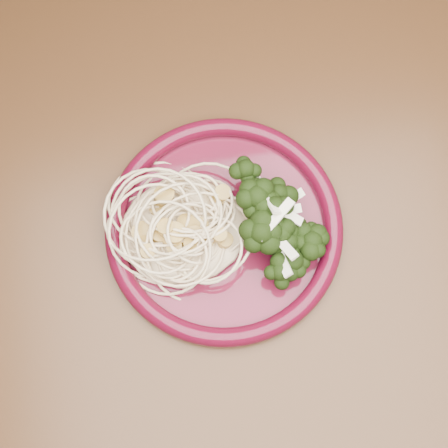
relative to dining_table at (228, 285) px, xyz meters
The scene contains 6 objects.
dining_table is the anchor object (origin of this frame).
dinner_plate 0.11m from the dining_table, 87.43° to the left, with size 0.26×0.26×0.02m.
spaghetti_pile 0.13m from the dining_table, 133.66° to the left, with size 0.13×0.11×0.03m, color beige.
scallop_cluster 0.16m from the dining_table, 133.66° to the left, with size 0.10×0.10×0.03m, color #B8933F, non-canonical shape.
broccoli_pile 0.14m from the dining_table, 32.97° to the left, with size 0.08×0.13×0.04m, color black.
onion_garnish 0.17m from the dining_table, 32.97° to the left, with size 0.05×0.08×0.05m, color #F3EECD, non-canonical shape.
Camera 1 is at (-0.03, -0.15, 1.37)m, focal length 50.00 mm.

